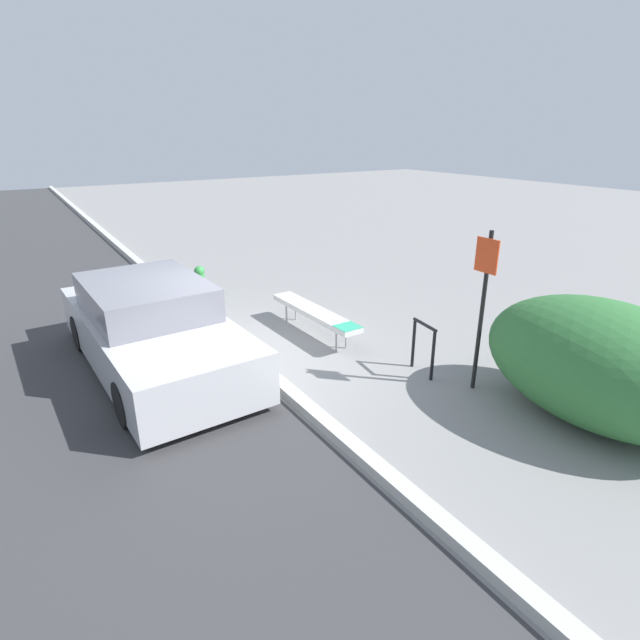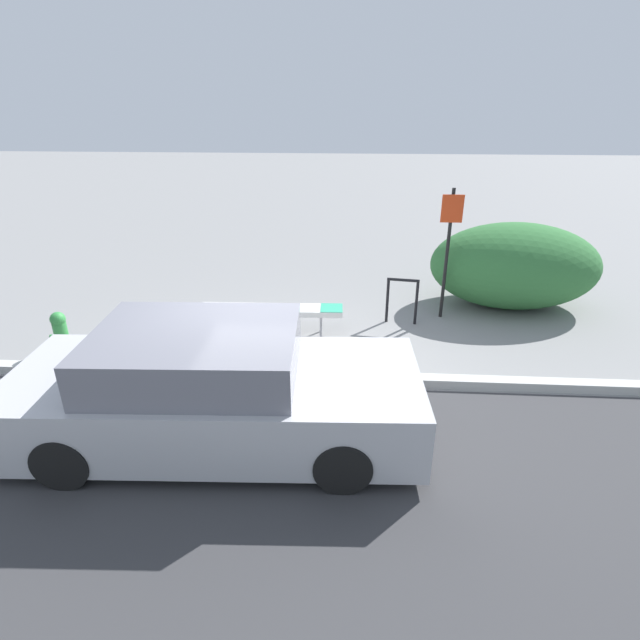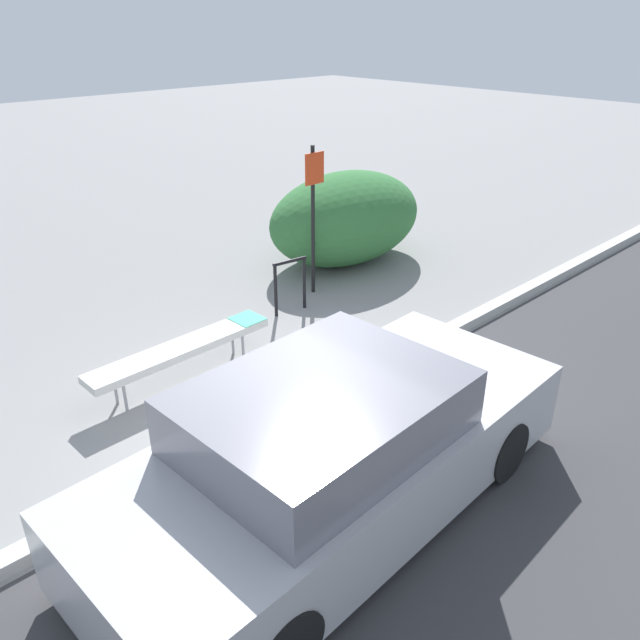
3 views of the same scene
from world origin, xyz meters
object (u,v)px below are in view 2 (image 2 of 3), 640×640
object	(u,v)px
bench	(272,310)
parked_car_near	(213,390)
bike_rack	(402,296)
fire_hydrant	(61,334)
sign_post	(448,243)

from	to	relation	value
bench	parked_car_near	world-z (taller)	parked_car_near
bike_rack	fire_hydrant	bearing A→B (deg)	-162.57
parked_car_near	bench	bearing A→B (deg)	82.82
bike_rack	fire_hydrant	xyz separation A→B (m)	(-5.22, -1.64, -0.09)
fire_hydrant	parked_car_near	bearing A→B (deg)	-32.07
sign_post	parked_car_near	xyz separation A→B (m)	(-3.18, -3.69, -0.75)
bench	fire_hydrant	xyz separation A→B (m)	(-3.03, -1.06, -0.02)
bench	parked_car_near	size ratio (longest dim) A/B	0.51
bike_rack	parked_car_near	xyz separation A→B (m)	(-2.43, -3.39, 0.13)
sign_post	bench	bearing A→B (deg)	-163.39
bench	sign_post	bearing A→B (deg)	15.01
bike_rack	sign_post	size ratio (longest dim) A/B	0.36
sign_post	parked_car_near	world-z (taller)	sign_post
sign_post	fire_hydrant	size ratio (longest dim) A/B	3.01
fire_hydrant	parked_car_near	world-z (taller)	parked_car_near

